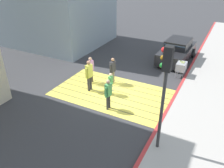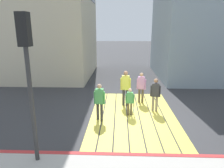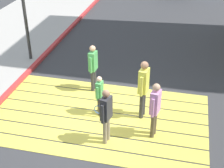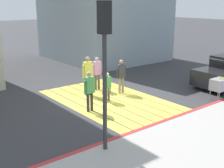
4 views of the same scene
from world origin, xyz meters
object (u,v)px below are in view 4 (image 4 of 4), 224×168
object	(u,v)px
tennis_ball_cart	(220,84)
pedestrian_teen_behind	(90,89)
traffic_light_corner	(104,48)
pedestrian_adult_lead	(121,74)
pedestrian_adult_side	(97,71)
pedestrian_child_with_racket	(108,85)
pedestrian_adult_trailing	(88,73)

from	to	relation	value
tennis_ball_cart	pedestrian_teen_behind	size ratio (longest dim) A/B	0.63
traffic_light_corner	pedestrian_adult_lead	distance (m)	6.14
pedestrian_adult_lead	pedestrian_adult_side	world-z (taller)	pedestrian_adult_side
traffic_light_corner	pedestrian_child_with_racket	world-z (taller)	traffic_light_corner
tennis_ball_cart	pedestrian_adult_side	xyz separation A→B (m)	(4.59, 3.33, 0.26)
tennis_ball_cart	pedestrian_adult_trailing	bearing A→B (deg)	45.08
pedestrian_adult_trailing	pedestrian_teen_behind	world-z (taller)	pedestrian_adult_trailing
pedestrian_adult_side	pedestrian_teen_behind	size ratio (longest dim) A/B	1.01
tennis_ball_cart	pedestrian_adult_lead	size ratio (longest dim) A/B	0.63
pedestrian_adult_trailing	pedestrian_adult_side	xyz separation A→B (m)	(0.43, -0.84, -0.10)
pedestrian_child_with_racket	tennis_ball_cart	bearing A→B (deg)	-125.97
pedestrian_teen_behind	pedestrian_adult_lead	bearing A→B (deg)	-66.96
traffic_light_corner	pedestrian_adult_side	xyz separation A→B (m)	(5.27, -3.53, -2.08)
pedestrian_adult_trailing	pedestrian_child_with_racket	bearing A→B (deg)	-171.98
traffic_light_corner	pedestrian_adult_side	distance (m)	6.67
pedestrian_adult_side	pedestrian_teen_behind	xyz separation A→B (m)	(-2.26, 1.98, -0.01)
pedestrian_adult_trailing	pedestrian_adult_side	bearing A→B (deg)	-62.53
traffic_light_corner	tennis_ball_cart	bearing A→B (deg)	-84.35
pedestrian_adult_side	pedestrian_teen_behind	world-z (taller)	pedestrian_adult_side
pedestrian_child_with_racket	pedestrian_adult_trailing	bearing A→B (deg)	8.02
pedestrian_adult_trailing	pedestrian_child_with_racket	xyz separation A→B (m)	(-1.26, -0.18, -0.34)
traffic_light_corner	pedestrian_adult_lead	bearing A→B (deg)	-44.92
tennis_ball_cart	pedestrian_adult_trailing	world-z (taller)	pedestrian_adult_trailing
pedestrian_adult_side	pedestrian_adult_trailing	bearing A→B (deg)	117.47
pedestrian_child_with_racket	pedestrian_teen_behind	bearing A→B (deg)	113.10
pedestrian_adult_lead	pedestrian_adult_trailing	world-z (taller)	pedestrian_adult_trailing
pedestrian_adult_side	pedestrian_child_with_racket	world-z (taller)	pedestrian_adult_side
traffic_light_corner	pedestrian_child_with_racket	distance (m)	5.14
pedestrian_adult_trailing	pedestrian_teen_behind	distance (m)	2.16
traffic_light_corner	pedestrian_child_with_racket	size ratio (longest dim) A/B	3.31
pedestrian_adult_lead	pedestrian_adult_trailing	distance (m)	1.57
traffic_light_corner	tennis_ball_cart	world-z (taller)	traffic_light_corner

